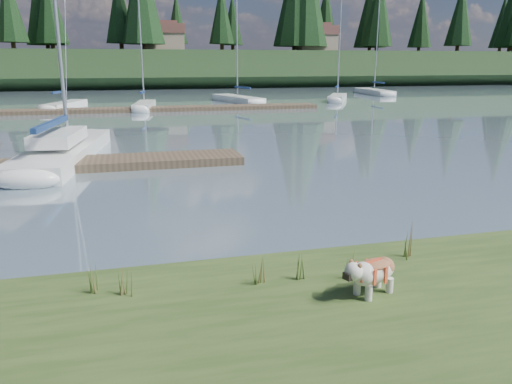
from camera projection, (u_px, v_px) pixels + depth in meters
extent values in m
plane|color=gray|center=(128.00, 112.00, 38.10)|extent=(200.00, 200.00, 0.00)
cube|color=#1C3017|center=(124.00, 69.00, 77.73)|extent=(200.00, 20.00, 5.00)
cylinder|color=silver|center=(369.00, 293.00, 7.26)|extent=(0.11, 0.11, 0.23)
cylinder|color=silver|center=(357.00, 287.00, 7.44)|extent=(0.11, 0.11, 0.23)
cylinder|color=silver|center=(390.00, 285.00, 7.51)|extent=(0.11, 0.11, 0.23)
cylinder|color=silver|center=(378.00, 280.00, 7.69)|extent=(0.11, 0.11, 0.23)
ellipsoid|color=silver|center=(375.00, 271.00, 7.42)|extent=(0.84, 0.62, 0.35)
ellipsoid|color=#9A5D39|center=(375.00, 264.00, 7.39)|extent=(0.62, 0.52, 0.13)
ellipsoid|color=silver|center=(354.00, 271.00, 7.14)|extent=(0.34, 0.35, 0.26)
cube|color=black|center=(348.00, 276.00, 7.09)|extent=(0.12, 0.15, 0.10)
cube|color=white|center=(64.00, 154.00, 19.56)|extent=(3.27, 9.26, 0.70)
ellipsoid|color=white|center=(88.00, 137.00, 23.91)|extent=(2.29, 2.72, 0.70)
cube|color=navy|center=(51.00, 124.00, 17.93)|extent=(0.75, 4.11, 0.20)
cube|color=white|center=(59.00, 137.00, 18.88)|extent=(1.87, 3.46, 0.45)
cube|color=#4C3D2C|center=(16.00, 167.00, 17.43)|extent=(16.00, 2.00, 0.30)
cube|color=#4C3D2C|center=(154.00, 109.00, 38.55)|extent=(26.00, 2.20, 0.30)
cube|color=white|center=(65.00, 106.00, 40.09)|extent=(3.13, 6.28, 0.70)
ellipsoid|color=white|center=(80.00, 103.00, 43.06)|extent=(1.77, 1.99, 0.70)
cylinder|color=silver|center=(58.00, 36.00, 38.72)|extent=(0.12, 0.12, 9.60)
cube|color=navy|center=(59.00, 92.00, 38.98)|extent=(0.91, 2.39, 0.20)
cube|color=white|center=(144.00, 107.00, 39.84)|extent=(2.13, 5.84, 0.70)
ellipsoid|color=white|center=(148.00, 104.00, 42.59)|extent=(1.46, 1.73, 0.70)
cylinder|color=silver|center=(141.00, 40.00, 38.55)|extent=(0.12, 0.12, 8.99)
cube|color=navy|center=(142.00, 92.00, 38.79)|extent=(0.53, 2.28, 0.20)
cube|color=white|center=(238.00, 100.00, 46.86)|extent=(3.60, 8.03, 0.70)
ellipsoid|color=white|center=(220.00, 97.00, 50.19)|extent=(2.17, 2.48, 0.70)
cylinder|color=silver|center=(237.00, 26.00, 45.18)|extent=(0.12, 0.12, 12.04)
cube|color=navy|center=(243.00, 88.00, 45.65)|extent=(0.94, 3.07, 0.20)
cube|color=white|center=(337.00, 99.00, 48.48)|extent=(4.12, 6.06, 0.70)
ellipsoid|color=white|center=(340.00, 96.00, 51.35)|extent=(1.97, 2.10, 0.70)
cylinder|color=silver|center=(340.00, 42.00, 47.13)|extent=(0.12, 0.12, 9.45)
cube|color=navy|center=(337.00, 87.00, 47.39)|extent=(1.33, 2.24, 0.20)
cube|color=white|center=(374.00, 92.00, 57.96)|extent=(2.56, 8.22, 0.70)
ellipsoid|color=white|center=(361.00, 90.00, 61.82)|extent=(1.95, 2.35, 0.70)
cylinder|color=silver|center=(378.00, 33.00, 56.28)|extent=(0.12, 0.12, 12.06)
cube|color=navy|center=(378.00, 82.00, 56.61)|extent=(0.49, 3.22, 0.20)
cone|color=#475B23|center=(122.00, 280.00, 7.40)|extent=(0.03, 0.03, 0.48)
cone|color=brown|center=(129.00, 284.00, 7.37)|extent=(0.03, 0.03, 0.38)
cone|color=#475B23|center=(126.00, 277.00, 7.44)|extent=(0.03, 0.03, 0.53)
cone|color=brown|center=(132.00, 284.00, 7.42)|extent=(0.03, 0.03, 0.33)
cone|color=#475B23|center=(123.00, 283.00, 7.34)|extent=(0.03, 0.03, 0.43)
cone|color=#475B23|center=(255.00, 270.00, 7.78)|extent=(0.03, 0.03, 0.46)
cone|color=brown|center=(263.00, 273.00, 7.76)|extent=(0.03, 0.03, 0.37)
cone|color=#475B23|center=(258.00, 267.00, 7.82)|extent=(0.03, 0.03, 0.51)
cone|color=brown|center=(264.00, 273.00, 7.81)|extent=(0.03, 0.03, 0.33)
cone|color=#475B23|center=(257.00, 273.00, 7.72)|extent=(0.03, 0.03, 0.42)
cone|color=#475B23|center=(349.00, 264.00, 7.95)|extent=(0.03, 0.03, 0.49)
cone|color=brown|center=(357.00, 268.00, 7.92)|extent=(0.03, 0.03, 0.39)
cone|color=#475B23|center=(351.00, 262.00, 7.99)|extent=(0.03, 0.03, 0.54)
cone|color=brown|center=(357.00, 268.00, 7.98)|extent=(0.03, 0.03, 0.34)
cone|color=#475B23|center=(352.00, 268.00, 7.89)|extent=(0.03, 0.03, 0.44)
cone|color=#475B23|center=(86.00, 276.00, 7.47)|extent=(0.03, 0.03, 0.53)
cone|color=brown|center=(94.00, 280.00, 7.45)|extent=(0.03, 0.03, 0.42)
cone|color=#475B23|center=(90.00, 273.00, 7.51)|extent=(0.03, 0.03, 0.58)
cone|color=brown|center=(96.00, 281.00, 7.50)|extent=(0.03, 0.03, 0.37)
cone|color=#475B23|center=(87.00, 280.00, 7.41)|extent=(0.03, 0.03, 0.48)
cone|color=#475B23|center=(292.00, 267.00, 7.95)|extent=(0.03, 0.03, 0.42)
cone|color=brown|center=(300.00, 270.00, 7.92)|extent=(0.03, 0.03, 0.33)
cone|color=#475B23|center=(295.00, 265.00, 7.99)|extent=(0.03, 0.03, 0.46)
cone|color=brown|center=(301.00, 270.00, 7.97)|extent=(0.03, 0.03, 0.29)
cone|color=#475B23|center=(295.00, 270.00, 7.88)|extent=(0.03, 0.03, 0.37)
cone|color=#475B23|center=(404.00, 242.00, 8.80)|extent=(0.03, 0.03, 0.60)
cone|color=brown|center=(412.00, 246.00, 8.78)|extent=(0.03, 0.03, 0.48)
cone|color=#475B23|center=(406.00, 239.00, 8.84)|extent=(0.03, 0.03, 0.66)
cone|color=brown|center=(412.00, 246.00, 8.83)|extent=(0.03, 0.03, 0.42)
cone|color=#475B23|center=(408.00, 245.00, 8.74)|extent=(0.03, 0.03, 0.54)
cube|color=#33281C|center=(145.00, 283.00, 8.50)|extent=(60.00, 0.50, 0.14)
cylinder|color=#382619|center=(53.00, 46.00, 73.51)|extent=(0.60, 0.60, 1.80)
cone|color=black|center=(49.00, 4.00, 72.02)|extent=(4.84, 4.84, 11.00)
cylinder|color=#382619|center=(144.00, 46.00, 71.04)|extent=(0.60, 0.60, 1.80)
cylinder|color=#382619|center=(222.00, 47.00, 77.69)|extent=(0.60, 0.60, 1.80)
cone|color=black|center=(221.00, 13.00, 76.43)|extent=(3.96, 3.96, 9.00)
cylinder|color=#382619|center=(305.00, 47.00, 78.97)|extent=(0.60, 0.60, 1.80)
cylinder|color=#382619|center=(376.00, 48.00, 85.17)|extent=(0.60, 0.60, 1.80)
cone|color=black|center=(379.00, 9.00, 83.57)|extent=(5.28, 5.28, 12.00)
cylinder|color=#382619|center=(457.00, 48.00, 84.57)|extent=(0.60, 0.60, 1.80)
cone|color=black|center=(461.00, 13.00, 83.14)|extent=(4.62, 4.62, 10.50)
cylinder|color=#382619|center=(509.00, 49.00, 90.53)|extent=(0.60, 0.60, 1.80)
cube|color=gray|center=(163.00, 43.00, 76.32)|extent=(6.00, 5.00, 2.80)
cube|color=brown|center=(162.00, 29.00, 75.79)|extent=(6.30, 5.30, 1.40)
cube|color=brown|center=(162.00, 23.00, 75.59)|extent=(4.20, 3.60, 0.70)
cube|color=gray|center=(315.00, 44.00, 80.26)|extent=(6.00, 5.00, 2.80)
cube|color=brown|center=(315.00, 30.00, 79.73)|extent=(6.30, 5.30, 1.40)
cube|color=brown|center=(315.00, 25.00, 79.52)|extent=(4.20, 3.60, 0.70)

